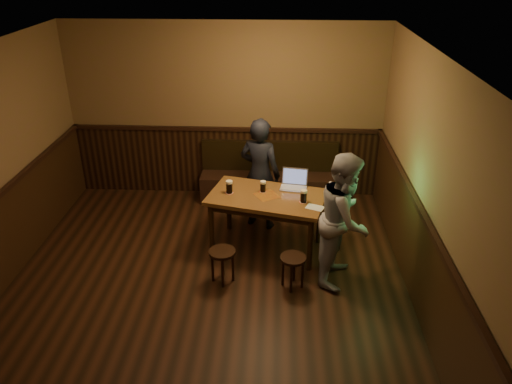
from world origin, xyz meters
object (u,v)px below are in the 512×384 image
object	(u,v)px
pint_left	(229,187)
pint_right	(304,196)
person_suit	(260,174)
person_grey	(345,219)
pint_mid	(263,187)
stool_left	(222,257)
pub_table	(267,203)
stool_right	(293,263)
bench	(269,181)
laptop	(294,183)

from	to	relation	value
pint_left	pint_right	size ratio (longest dim) A/B	1.02
person_suit	person_grey	distance (m)	1.65
pint_mid	stool_left	bearing A→B (deg)	-117.30
stool_left	person_suit	size ratio (longest dim) A/B	0.27
pint_right	person_grey	xyz separation A→B (m)	(0.48, -0.46, -0.06)
pub_table	stool_right	xyz separation A→B (m)	(0.34, -0.87, -0.36)
pub_table	person_grey	distance (m)	1.15
person_suit	pint_mid	bearing A→B (deg)	117.95
bench	person_grey	distance (m)	2.37
pint_mid	person_suit	xyz separation A→B (m)	(-0.06, 0.53, -0.06)
stool_right	pint_left	distance (m)	1.37
pub_table	pint_mid	xyz separation A→B (m)	(-0.06, 0.11, 0.19)
stool_left	stool_right	size ratio (longest dim) A/B	1.04
pint_left	person_suit	size ratio (longest dim) A/B	0.11
pint_mid	person_grey	size ratio (longest dim) A/B	0.10
pint_mid	person_suit	distance (m)	0.53
stool_left	pint_mid	size ratio (longest dim) A/B	2.80
pub_table	pint_right	world-z (taller)	pint_right
pub_table	pint_left	size ratio (longest dim) A/B	9.33
pub_table	person_suit	xyz separation A→B (m)	(-0.12, 0.63, 0.13)
pub_table	stool_left	size ratio (longest dim) A/B	3.77
bench	person_grey	size ratio (longest dim) A/B	1.31
stool_left	person_grey	xyz separation A→B (m)	(1.47, 0.17, 0.48)
pub_table	person_suit	bearing A→B (deg)	114.52
pub_table	pint_left	xyz separation A→B (m)	(-0.50, 0.05, 0.20)
stool_left	laptop	xyz separation A→B (m)	(0.88, 1.06, 0.52)
stool_left	laptop	world-z (taller)	laptop
pint_right	stool_right	bearing A→B (deg)	-100.61
bench	pint_right	size ratio (longest dim) A/B	12.54
stool_right	person_grey	world-z (taller)	person_grey
bench	stool_right	bearing A→B (deg)	-81.66
bench	person_grey	world-z (taller)	person_grey
pint_left	pint_mid	world-z (taller)	pint_left
stool_right	pint_right	bearing A→B (deg)	79.39
pint_mid	pint_right	size ratio (longest dim) A/B	0.91
pint_mid	person_suit	world-z (taller)	person_suit
stool_right	person_grey	bearing A→B (deg)	21.53
pint_mid	pint_right	bearing A→B (deg)	-27.33
pint_left	laptop	bearing A→B (deg)	14.10
person_suit	stool_right	bearing A→B (deg)	128.43
stool_right	pint_mid	distance (m)	1.18
bench	stool_left	distance (m)	2.34
bench	pint_right	bearing A→B (deg)	-73.95
pub_table	stool_left	bearing A→B (deg)	-109.21
stool_left	bench	bearing A→B (deg)	77.12
bench	stool_right	distance (m)	2.37
laptop	person_grey	distance (m)	1.07
pint_left	person_grey	distance (m)	1.61
pint_mid	pub_table	bearing A→B (deg)	-62.08
stool_left	stool_right	bearing A→B (deg)	-4.70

